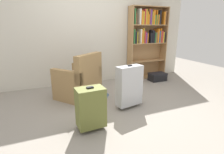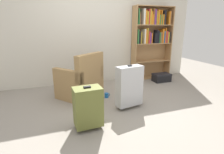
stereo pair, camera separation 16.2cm
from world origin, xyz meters
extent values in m
plane|color=gray|center=(0.00, 0.00, 0.00)|extent=(9.42, 9.42, 0.00)
cube|color=beige|center=(0.00, 1.79, 1.30)|extent=(5.38, 0.10, 2.60)
cube|color=#A87F51|center=(1.01, 1.58, 0.94)|extent=(0.02, 0.28, 1.88)
cube|color=#A87F51|center=(2.06, 1.58, 0.94)|extent=(0.02, 0.28, 1.88)
cube|color=#A87F51|center=(1.53, 1.71, 0.94)|extent=(1.07, 0.02, 1.88)
cube|color=#A87F51|center=(1.53, 1.58, 0.01)|extent=(1.03, 0.26, 0.02)
cube|color=#A87F51|center=(1.53, 1.58, 0.48)|extent=(1.03, 0.26, 0.02)
cube|color=#A87F51|center=(1.53, 1.58, 0.95)|extent=(1.03, 0.26, 0.02)
cube|color=#A87F51|center=(1.53, 1.58, 1.42)|extent=(1.03, 0.26, 0.02)
cube|color=#A87F51|center=(1.53, 1.58, 1.87)|extent=(1.03, 0.26, 0.02)
cube|color=#2D7238|center=(1.06, 1.53, 1.13)|extent=(0.03, 0.17, 0.35)
cube|color=black|center=(1.11, 1.56, 1.11)|extent=(0.04, 0.22, 0.30)
cube|color=gold|center=(1.15, 1.54, 1.11)|extent=(0.02, 0.18, 0.30)
cube|color=silver|center=(1.25, 1.55, 1.14)|extent=(0.03, 0.21, 0.36)
cube|color=orange|center=(1.29, 1.55, 1.13)|extent=(0.04, 0.20, 0.34)
cube|color=gold|center=(1.33, 1.55, 1.15)|extent=(0.02, 0.21, 0.38)
cube|color=#B22D2D|center=(1.37, 1.56, 1.11)|extent=(0.04, 0.23, 0.31)
cube|color=#66337F|center=(1.41, 1.56, 1.09)|extent=(0.03, 0.23, 0.27)
cube|color=orange|center=(1.45, 1.56, 1.09)|extent=(0.02, 0.23, 0.26)
cube|color=black|center=(1.57, 1.54, 1.09)|extent=(0.04, 0.20, 0.26)
cube|color=black|center=(1.61, 1.54, 1.13)|extent=(0.03, 0.19, 0.34)
cube|color=black|center=(1.65, 1.53, 1.12)|extent=(0.03, 0.16, 0.31)
cube|color=#2D7238|center=(1.69, 1.55, 1.09)|extent=(0.02, 0.21, 0.27)
cube|color=brown|center=(1.73, 1.54, 1.10)|extent=(0.04, 0.18, 0.28)
cube|color=orange|center=(1.79, 1.57, 1.14)|extent=(0.04, 0.24, 0.36)
cube|color=#264C99|center=(1.83, 1.55, 1.11)|extent=(0.03, 0.20, 0.31)
cube|color=orange|center=(1.86, 1.55, 1.15)|extent=(0.02, 0.20, 0.38)
cube|color=#B22D2D|center=(1.91, 1.53, 1.11)|extent=(0.04, 0.16, 0.31)
cube|color=gold|center=(1.95, 1.54, 1.10)|extent=(0.04, 0.19, 0.28)
cube|color=black|center=(1.99, 1.56, 1.10)|extent=(0.03, 0.24, 0.28)
cube|color=#2D7238|center=(1.06, 1.55, 1.61)|extent=(0.03, 0.20, 0.37)
cube|color=brown|center=(1.10, 1.53, 1.56)|extent=(0.02, 0.18, 0.27)
cube|color=silver|center=(1.21, 1.53, 1.61)|extent=(0.04, 0.17, 0.37)
cube|color=orange|center=(1.26, 1.53, 1.59)|extent=(0.04, 0.16, 0.33)
cube|color=gold|center=(1.30, 1.55, 1.58)|extent=(0.04, 0.21, 0.31)
cube|color=#B22D2D|center=(1.35, 1.54, 1.61)|extent=(0.03, 0.20, 0.36)
cube|color=gold|center=(1.38, 1.54, 1.61)|extent=(0.03, 0.20, 0.37)
cube|color=orange|center=(1.42, 1.55, 1.58)|extent=(0.04, 0.22, 0.31)
cube|color=orange|center=(1.46, 1.54, 1.55)|extent=(0.02, 0.18, 0.24)
cube|color=brown|center=(1.48, 1.56, 1.62)|extent=(0.02, 0.23, 0.38)
cube|color=#66337F|center=(1.52, 1.56, 1.61)|extent=(0.04, 0.23, 0.36)
cube|color=gold|center=(1.57, 1.54, 1.59)|extent=(0.03, 0.18, 0.32)
cube|color=orange|center=(1.62, 1.55, 1.61)|extent=(0.04, 0.21, 0.36)
cube|color=#2D7238|center=(1.66, 1.54, 1.55)|extent=(0.03, 0.18, 0.24)
cube|color=orange|center=(1.70, 1.53, 1.60)|extent=(0.02, 0.17, 0.35)
cube|color=#2D7238|center=(1.72, 1.54, 1.55)|extent=(0.02, 0.19, 0.25)
cube|color=orange|center=(1.76, 1.53, 1.55)|extent=(0.03, 0.18, 0.25)
cube|color=black|center=(1.80, 1.53, 1.60)|extent=(0.04, 0.16, 0.35)
cube|color=orange|center=(1.93, 1.53, 1.59)|extent=(0.03, 0.17, 0.32)
cube|color=brown|center=(1.97, 1.53, 1.60)|extent=(0.03, 0.16, 0.33)
cube|color=#9E7A4C|center=(-0.54, 0.84, 0.20)|extent=(0.98, 0.98, 0.40)
cube|color=tan|center=(-0.54, 0.84, 0.44)|extent=(0.75, 0.77, 0.08)
cube|color=#9E7A4C|center=(-0.36, 0.62, 0.65)|extent=(0.62, 0.53, 0.50)
cube|color=#9E7A4C|center=(-0.31, 1.03, 0.51)|extent=(0.52, 0.61, 0.22)
cube|color=#9E7A4C|center=(-0.78, 0.66, 0.51)|extent=(0.52, 0.61, 0.22)
cylinder|color=#1959A5|center=(-0.05, 0.60, 0.05)|extent=(0.08, 0.08, 0.10)
torus|color=#1959A5|center=(0.00, 0.60, 0.05)|extent=(0.06, 0.01, 0.06)
cube|color=black|center=(1.63, 1.18, 0.09)|extent=(0.43, 0.27, 0.18)
cube|color=black|center=(1.63, 1.18, 0.19)|extent=(0.44, 0.28, 0.04)
cube|color=#B7BABF|center=(0.19, 0.05, 0.40)|extent=(0.49, 0.27, 0.69)
cube|color=black|center=(0.19, 0.05, 0.75)|extent=(0.07, 0.05, 0.02)
cylinder|color=black|center=(0.03, 0.02, 0.03)|extent=(0.06, 0.06, 0.05)
cylinder|color=black|center=(0.35, 0.08, 0.03)|extent=(0.06, 0.06, 0.05)
cube|color=brown|center=(-0.62, -0.37, 0.32)|extent=(0.39, 0.27, 0.55)
cube|color=black|center=(-0.62, -0.37, 0.61)|extent=(0.09, 0.06, 0.02)
cylinder|color=black|center=(-0.75, -0.38, 0.03)|extent=(0.05, 0.05, 0.05)
cylinder|color=black|center=(-0.49, -0.36, 0.03)|extent=(0.05, 0.05, 0.05)
camera|label=1|loc=(-1.18, -2.50, 1.38)|focal=28.31mm
camera|label=2|loc=(-1.03, -2.56, 1.38)|focal=28.31mm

